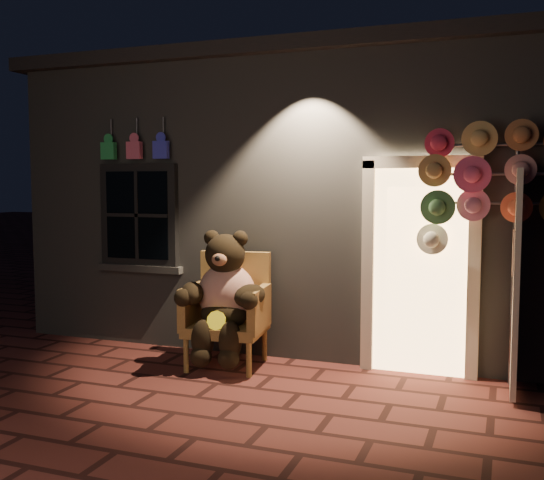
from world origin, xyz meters
The scene contains 5 objects.
ground centered at (0.00, 0.00, 0.00)m, with size 60.00×60.00×0.00m, color maroon.
shop_building centered at (0.00, 3.99, 1.74)m, with size 7.30×5.95×3.51m.
wicker_armchair centered at (-0.58, 1.08, 0.59)m, with size 0.89×0.82×1.18m.
teddy_bear centered at (-0.57, 0.93, 0.75)m, with size 0.98×0.80×1.35m.
hat_rack centered at (2.01, 1.28, 1.94)m, with size 1.40×0.22×2.48m.
Camera 1 is at (2.17, -4.99, 1.91)m, focal length 42.00 mm.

